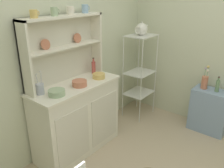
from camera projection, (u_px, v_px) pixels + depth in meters
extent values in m
cube|color=beige|center=(56.00, 47.00, 2.63)|extent=(3.84, 0.05, 2.50)
cube|color=silver|center=(77.00, 118.00, 2.80)|extent=(1.05, 0.42, 0.86)
cube|color=beige|center=(74.00, 137.00, 2.51)|extent=(0.44, 0.01, 0.60)
cube|color=beige|center=(105.00, 119.00, 2.87)|extent=(0.44, 0.01, 0.60)
cube|color=white|center=(75.00, 85.00, 2.64)|extent=(1.08, 0.45, 0.02)
cube|color=silver|center=(61.00, 49.00, 2.62)|extent=(1.01, 0.02, 0.74)
cube|color=silver|center=(25.00, 60.00, 2.22)|extent=(0.02, 0.18, 0.74)
cube|color=silver|center=(96.00, 43.00, 2.93)|extent=(0.02, 0.18, 0.74)
cube|color=silver|center=(65.00, 47.00, 2.56)|extent=(0.97, 0.16, 0.02)
cube|color=silver|center=(63.00, 16.00, 2.44)|extent=(1.01, 0.18, 0.02)
cylinder|color=#C67556|center=(46.00, 44.00, 2.40)|extent=(0.11, 0.03, 0.11)
cylinder|color=#C67556|center=(78.00, 38.00, 2.72)|extent=(0.11, 0.03, 0.11)
cylinder|color=silver|center=(141.00, 83.00, 3.31)|extent=(0.01, 0.01, 1.25)
cylinder|color=silver|center=(155.00, 76.00, 3.60)|extent=(0.01, 0.01, 1.25)
cylinder|color=silver|center=(123.00, 78.00, 3.49)|extent=(0.01, 0.01, 1.25)
cylinder|color=silver|center=(138.00, 71.00, 3.79)|extent=(0.01, 0.01, 1.25)
cube|color=silver|center=(141.00, 36.00, 3.32)|extent=(0.43, 0.33, 0.01)
cube|color=silver|center=(140.00, 72.00, 3.52)|extent=(0.43, 0.33, 0.01)
cube|color=silver|center=(139.00, 92.00, 3.64)|extent=(0.43, 0.33, 0.01)
cube|color=#849EBC|center=(209.00, 111.00, 3.24)|extent=(0.28, 0.48, 0.60)
cylinder|color=#DBB760|center=(34.00, 14.00, 2.17)|extent=(0.07, 0.07, 0.08)
torus|color=#DBB760|center=(38.00, 13.00, 2.21)|extent=(0.01, 0.04, 0.04)
cylinder|color=#9EB78E|center=(54.00, 12.00, 2.34)|extent=(0.07, 0.07, 0.09)
torus|color=#9EB78E|center=(58.00, 11.00, 2.37)|extent=(0.01, 0.05, 0.05)
cylinder|color=silver|center=(70.00, 10.00, 2.49)|extent=(0.08, 0.08, 0.09)
torus|color=silver|center=(74.00, 10.00, 2.53)|extent=(0.01, 0.05, 0.05)
cylinder|color=#8EB2D1|center=(85.00, 9.00, 2.65)|extent=(0.07, 0.07, 0.09)
torus|color=#8EB2D1|center=(88.00, 8.00, 2.69)|extent=(0.01, 0.05, 0.05)
cylinder|color=#9EB78E|center=(57.00, 93.00, 2.36)|extent=(0.17, 0.17, 0.06)
cylinder|color=#C67556|center=(80.00, 83.00, 2.58)|extent=(0.16, 0.16, 0.06)
cylinder|color=#DBB760|center=(99.00, 76.00, 2.81)|extent=(0.15, 0.15, 0.06)
cylinder|color=#B74C47|center=(94.00, 68.00, 2.95)|extent=(0.05, 0.05, 0.15)
cylinder|color=#B74C47|center=(93.00, 60.00, 2.91)|extent=(0.02, 0.02, 0.04)
cylinder|color=#4C382D|center=(93.00, 58.00, 2.90)|extent=(0.03, 0.03, 0.01)
cylinder|color=#B2B7C6|center=(40.00, 89.00, 2.37)|extent=(0.08, 0.08, 0.11)
cylinder|color=silver|center=(38.00, 83.00, 2.32)|extent=(0.02, 0.03, 0.17)
ellipsoid|color=silver|center=(37.00, 74.00, 2.29)|extent=(0.02, 0.01, 0.01)
cylinder|color=silver|center=(41.00, 81.00, 2.36)|extent=(0.01, 0.03, 0.18)
ellipsoid|color=silver|center=(40.00, 71.00, 2.32)|extent=(0.02, 0.01, 0.01)
sphere|color=white|center=(142.00, 29.00, 3.28)|extent=(0.16, 0.16, 0.16)
sphere|color=silver|center=(142.00, 22.00, 3.25)|extent=(0.02, 0.02, 0.02)
cylinder|color=white|center=(146.00, 27.00, 3.36)|extent=(0.09, 0.02, 0.07)
torus|color=white|center=(138.00, 30.00, 3.22)|extent=(0.01, 0.10, 0.10)
cylinder|color=#C67556|center=(205.00, 82.00, 3.17)|extent=(0.08, 0.08, 0.17)
cylinder|color=#4C844C|center=(207.00, 74.00, 3.12)|extent=(0.00, 0.01, 0.10)
sphere|color=silver|center=(208.00, 70.00, 3.10)|extent=(0.04, 0.04, 0.04)
cylinder|color=#4C844C|center=(207.00, 72.00, 3.11)|extent=(0.00, 0.01, 0.16)
sphere|color=#DBB760|center=(208.00, 67.00, 3.08)|extent=(0.03, 0.03, 0.03)
cylinder|color=#4C844C|center=(205.00, 73.00, 3.13)|extent=(0.00, 0.01, 0.13)
sphere|color=#B79ECC|center=(206.00, 68.00, 3.11)|extent=(0.02, 0.02, 0.02)
cylinder|color=#6B8C60|center=(217.00, 86.00, 3.07)|extent=(0.05, 0.05, 0.15)
cylinder|color=#6B8C60|center=(219.00, 79.00, 3.04)|extent=(0.02, 0.02, 0.04)
cylinder|color=#4C382D|center=(219.00, 77.00, 3.03)|extent=(0.03, 0.03, 0.01)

